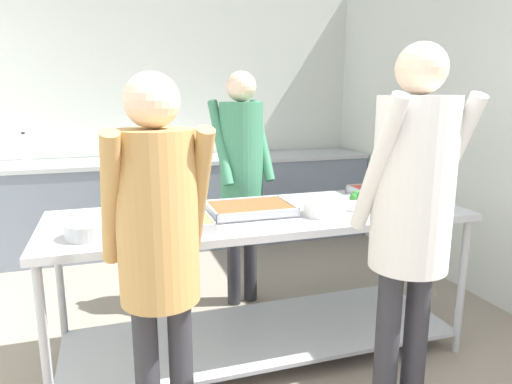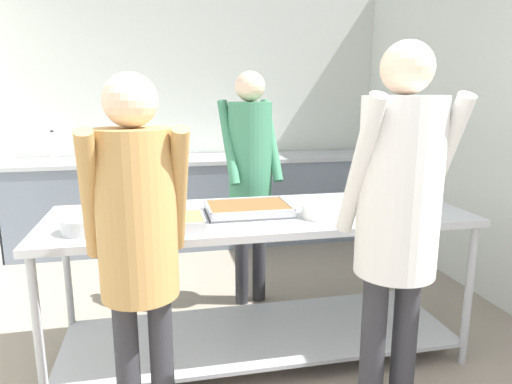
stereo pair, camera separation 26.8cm
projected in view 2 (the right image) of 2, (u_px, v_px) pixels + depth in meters
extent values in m
cube|color=silver|center=(202.00, 114.00, 4.95)|extent=(3.98, 0.06, 2.65)
cube|color=silver|center=(492.00, 124.00, 3.39)|extent=(0.06, 4.20, 2.65)
cube|color=slate|center=(208.00, 202.00, 4.78)|extent=(3.82, 0.62, 0.87)
cube|color=#ADAFB5|center=(207.00, 159.00, 4.69)|extent=(3.82, 0.65, 0.04)
cube|color=black|center=(239.00, 157.00, 4.75)|extent=(0.47, 0.37, 0.02)
cube|color=#ADAFB5|center=(260.00, 216.00, 2.61)|extent=(2.37, 0.82, 0.04)
cube|color=#ADAFB5|center=(259.00, 333.00, 2.77)|extent=(2.29, 0.74, 0.02)
cylinder|color=#ADAFB5|center=(39.00, 340.00, 2.13)|extent=(0.04, 0.04, 0.84)
cylinder|color=#ADAFB5|center=(468.00, 296.00, 2.59)|extent=(0.04, 0.04, 0.84)
cylinder|color=#ADAFB5|center=(68.00, 280.00, 2.82)|extent=(0.04, 0.04, 0.84)
cylinder|color=#ADAFB5|center=(403.00, 253.00, 3.28)|extent=(0.04, 0.04, 0.84)
cylinder|color=#ADAFB5|center=(84.00, 225.00, 2.23)|extent=(0.22, 0.22, 0.07)
cylinder|color=brown|center=(84.00, 219.00, 2.23)|extent=(0.19, 0.19, 0.01)
cylinder|color=black|center=(122.00, 218.00, 2.27)|extent=(0.14, 0.02, 0.02)
cube|color=#ADAFB5|center=(168.00, 227.00, 2.31)|extent=(0.37, 0.28, 0.01)
cube|color=gold|center=(167.00, 222.00, 2.31)|extent=(0.35, 0.25, 0.04)
cube|color=#ADAFB5|center=(168.00, 230.00, 2.18)|extent=(0.37, 0.01, 0.05)
cube|color=#ADAFB5|center=(167.00, 216.00, 2.44)|extent=(0.37, 0.01, 0.05)
cube|color=#ADAFB5|center=(131.00, 225.00, 2.27)|extent=(0.01, 0.28, 0.05)
cube|color=#ADAFB5|center=(203.00, 221.00, 2.34)|extent=(0.01, 0.28, 0.05)
cube|color=#ADAFB5|center=(248.00, 213.00, 2.59)|extent=(0.47, 0.34, 0.01)
cube|color=brown|center=(248.00, 208.00, 2.58)|extent=(0.44, 0.31, 0.04)
cube|color=#ADAFB5|center=(254.00, 216.00, 2.43)|extent=(0.47, 0.01, 0.05)
cube|color=#ADAFB5|center=(243.00, 202.00, 2.74)|extent=(0.47, 0.01, 0.05)
cube|color=#ADAFB5|center=(208.00, 211.00, 2.54)|extent=(0.01, 0.34, 0.05)
cube|color=#ADAFB5|center=(287.00, 207.00, 2.63)|extent=(0.01, 0.34, 0.05)
cylinder|color=white|center=(322.00, 216.00, 2.52)|extent=(0.24, 0.24, 0.01)
cylinder|color=white|center=(322.00, 213.00, 2.52)|extent=(0.24, 0.24, 0.01)
cylinder|color=white|center=(322.00, 211.00, 2.52)|extent=(0.24, 0.24, 0.01)
cylinder|color=white|center=(322.00, 209.00, 2.52)|extent=(0.23, 0.23, 0.01)
cylinder|color=white|center=(323.00, 207.00, 2.51)|extent=(0.23, 0.23, 0.01)
cylinder|color=white|center=(323.00, 205.00, 2.51)|extent=(0.23, 0.23, 0.01)
cylinder|color=silver|center=(360.00, 206.00, 2.65)|extent=(0.21, 0.21, 0.06)
sphere|color=#2D702D|center=(365.00, 198.00, 2.66)|extent=(0.06, 0.06, 0.06)
sphere|color=#2D702D|center=(359.00, 197.00, 2.68)|extent=(0.06, 0.06, 0.06)
sphere|color=#2D702D|center=(355.00, 200.00, 2.62)|extent=(0.05, 0.05, 0.05)
sphere|color=#2D702D|center=(364.00, 200.00, 2.61)|extent=(0.05, 0.05, 0.05)
cube|color=#ADAFB5|center=(390.00, 197.00, 2.98)|extent=(0.38, 0.28, 0.01)
cube|color=#B23D2D|center=(390.00, 193.00, 2.97)|extent=(0.36, 0.26, 0.04)
cube|color=#ADAFB5|center=(400.00, 198.00, 2.84)|extent=(0.38, 0.01, 0.05)
cube|color=#ADAFB5|center=(380.00, 190.00, 3.10)|extent=(0.38, 0.01, 0.05)
cube|color=#ADAFB5|center=(364.00, 195.00, 2.94)|extent=(0.01, 0.28, 0.05)
cube|color=#ADAFB5|center=(416.00, 193.00, 3.01)|extent=(0.01, 0.28, 0.05)
cylinder|color=#2D2D33|center=(372.00, 359.00, 2.01)|extent=(0.11, 0.11, 0.80)
cylinder|color=#2D2D33|center=(403.00, 355.00, 2.04)|extent=(0.11, 0.11, 0.80)
cylinder|color=silver|center=(360.00, 168.00, 1.81)|extent=(0.07, 0.33, 0.60)
cylinder|color=silver|center=(440.00, 165.00, 1.88)|extent=(0.07, 0.33, 0.60)
cylinder|color=silver|center=(399.00, 187.00, 1.87)|extent=(0.34, 0.34, 0.74)
sphere|color=beige|center=(407.00, 67.00, 1.77)|extent=(0.21, 0.21, 0.21)
cylinder|color=#2D2D33|center=(129.00, 377.00, 1.94)|extent=(0.10, 0.10, 0.74)
cylinder|color=#2D2D33|center=(162.00, 371.00, 1.98)|extent=(0.10, 0.10, 0.74)
cylinder|color=tan|center=(90.00, 198.00, 1.74)|extent=(0.10, 0.31, 0.55)
cylinder|color=tan|center=(178.00, 192.00, 1.84)|extent=(0.10, 0.31, 0.55)
cylinder|color=tan|center=(137.00, 214.00, 1.81)|extent=(0.32, 0.32, 0.68)
sphere|color=beige|center=(130.00, 100.00, 1.71)|extent=(0.21, 0.21, 0.21)
cylinder|color=#2D2D33|center=(259.00, 251.00, 3.43)|extent=(0.10, 0.10, 0.78)
cylinder|color=#2D2D33|center=(242.00, 254.00, 3.37)|extent=(0.10, 0.10, 0.78)
cylinder|color=#3D7F5B|center=(271.00, 140.00, 3.29)|extent=(0.13, 0.33, 0.58)
cylinder|color=#3D7F5B|center=(228.00, 142.00, 3.16)|extent=(0.13, 0.33, 0.58)
cylinder|color=#3D7F5B|center=(250.00, 153.00, 3.24)|extent=(0.31, 0.31, 0.72)
sphere|color=beige|center=(250.00, 86.00, 3.14)|extent=(0.21, 0.21, 0.21)
cylinder|color=silver|center=(54.00, 150.00, 4.43)|extent=(0.07, 0.07, 0.20)
cone|color=silver|center=(52.00, 136.00, 4.41)|extent=(0.06, 0.06, 0.08)
cylinder|color=black|center=(52.00, 131.00, 4.40)|extent=(0.03, 0.03, 0.02)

